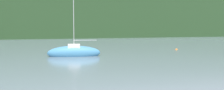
% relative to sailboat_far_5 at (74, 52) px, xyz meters
% --- Properties ---
extents(wooded_hillside, '(352.00, 51.35, 35.07)m').
position_rel_sailboat_far_5_xyz_m(wooded_hillside, '(-10.13, 79.16, 7.73)').
color(wooded_hillside, '#264223').
rests_on(wooded_hillside, ground_plane).
extents(sailboat_far_5, '(7.14, 2.77, 11.05)m').
position_rel_sailboat_far_5_xyz_m(sailboat_far_5, '(0.00, 0.00, 0.00)').
color(sailboat_far_5, teal).
rests_on(sailboat_far_5, ground_plane).
extents(mooring_buoy_near, '(0.39, 0.39, 0.39)m').
position_rel_sailboat_far_5_xyz_m(mooring_buoy_near, '(18.10, 4.30, -0.49)').
color(mooring_buoy_near, orange).
rests_on(mooring_buoy_near, ground_plane).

